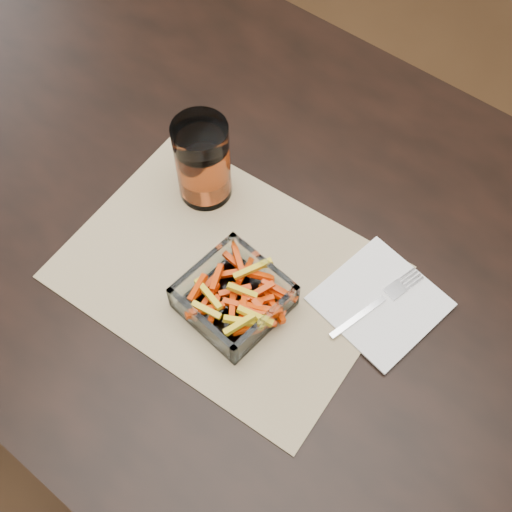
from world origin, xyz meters
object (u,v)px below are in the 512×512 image
Objects in this scene: tumbler at (203,163)px; fork at (379,301)px; dining_table at (254,258)px; glass_bowl at (234,298)px.

tumbler is 0.33m from fork.
fork is (0.22, 0.01, 0.10)m from dining_table.
fork is at bearing 0.23° from tumbler.
tumbler reaches higher than dining_table.
tumbler reaches higher than fork.
fork reaches higher than dining_table.
tumbler is 0.88× the size of fork.
glass_bowl is 0.21m from tumbler.
glass_bowl is 0.85× the size of fork.
fork is at bearing 38.98° from glass_bowl.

